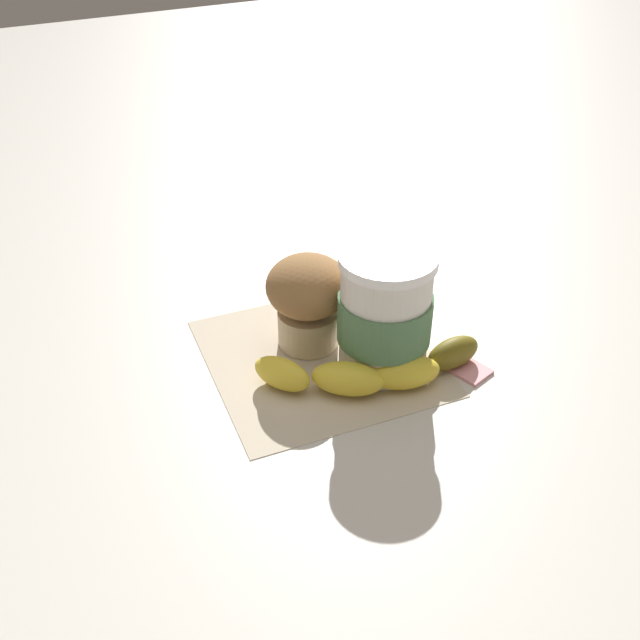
# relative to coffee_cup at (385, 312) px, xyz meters

# --- Properties ---
(ground_plane) EXTENTS (3.00, 3.00, 0.00)m
(ground_plane) POSITION_rel_coffee_cup_xyz_m (0.05, -0.04, -0.06)
(ground_plane) COLOR beige
(paper_napkin) EXTENTS (0.24, 0.24, 0.00)m
(paper_napkin) POSITION_rel_coffee_cup_xyz_m (0.05, -0.04, -0.06)
(paper_napkin) COLOR beige
(paper_napkin) RESTS_ON ground_plane
(coffee_cup) EXTENTS (0.09, 0.09, 0.13)m
(coffee_cup) POSITION_rel_coffee_cup_xyz_m (0.00, 0.00, 0.00)
(coffee_cup) COLOR silver
(coffee_cup) RESTS_ON paper_napkin
(muffin) EXTENTS (0.09, 0.09, 0.10)m
(muffin) POSITION_rel_coffee_cup_xyz_m (0.05, -0.06, -0.01)
(muffin) COLOR beige
(muffin) RESTS_ON paper_napkin
(banana) EXTENTS (0.23, 0.11, 0.03)m
(banana) POSITION_rel_coffee_cup_xyz_m (0.03, 0.03, -0.05)
(banana) COLOR yellow
(banana) RESTS_ON paper_napkin
(sugar_packet) EXTENTS (0.05, 0.06, 0.01)m
(sugar_packet) POSITION_rel_coffee_cup_xyz_m (-0.07, 0.04, -0.06)
(sugar_packet) COLOR pink
(sugar_packet) RESTS_ON ground_plane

